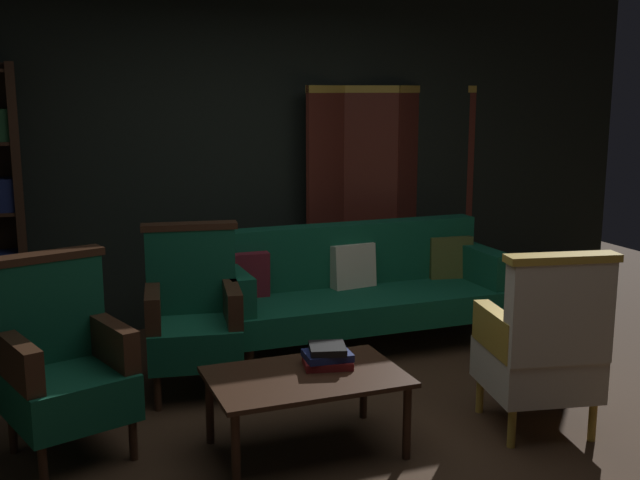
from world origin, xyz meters
name	(u,v)px	position (x,y,z in m)	size (l,w,h in m)	color
ground_plane	(372,436)	(0.00, 0.00, 0.00)	(10.00, 10.00, 0.00)	#3D2819
back_wall	(247,148)	(0.00, 2.45, 1.40)	(7.20, 0.10, 2.80)	black
folding_screen	(390,194)	(1.24, 2.35, 0.99)	(1.69, 0.38, 1.90)	#5B2319
velvet_couch	(358,285)	(0.55, 1.45, 0.45)	(2.12, 0.78, 0.88)	#382114
coffee_table	(306,383)	(-0.40, -0.03, 0.37)	(1.00, 0.64, 0.42)	#382114
armchair_gilt_accent	(543,347)	(0.89, -0.27, 0.49)	(0.68, 0.68, 1.04)	gold
armchair_wing_left	(63,363)	(-1.57, 0.41, 0.49)	(0.73, 0.72, 1.04)	#382114
armchair_wing_right	(193,314)	(-0.76, 1.03, 0.49)	(0.67, 0.66, 1.04)	#382114
book_red_leather	(327,362)	(-0.25, 0.05, 0.44)	(0.25, 0.20, 0.04)	maroon
book_navy_cloth	(327,355)	(-0.25, 0.05, 0.48)	(0.24, 0.19, 0.04)	navy
book_black_cloth	(327,349)	(-0.25, 0.05, 0.52)	(0.19, 0.20, 0.04)	black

